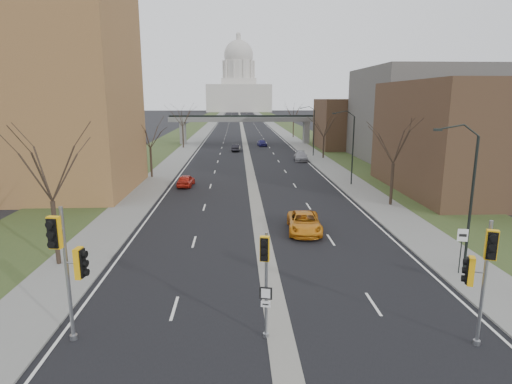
{
  "coord_description": "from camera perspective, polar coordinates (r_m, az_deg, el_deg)",
  "views": [
    {
      "loc": [
        -1.82,
        -17.6,
        10.21
      ],
      "look_at": [
        -0.61,
        9.46,
        4.24
      ],
      "focal_mm": 30.0,
      "sensor_mm": 36.0,
      "label": 1
    }
  ],
  "objects": [
    {
      "name": "tree_left_a",
      "position": [
        28.17,
        -25.98,
        3.88
      ],
      "size": [
        7.2,
        7.2,
        9.4
      ],
      "color": "#382B21",
      "rests_on": "sidewalk_left"
    },
    {
      "name": "streetlight_far",
      "position": [
        76.75,
        7.17,
        9.9
      ],
      "size": [
        2.61,
        0.2,
        8.7
      ],
      "color": "black",
      "rests_on": "sidewalk_right"
    },
    {
      "name": "commercial_block_mid",
      "position": [
        75.77,
        20.94,
        9.57
      ],
      "size": [
        18.0,
        22.0,
        15.0
      ],
      "primitive_type": "cube",
      "color": "#625F5A",
      "rests_on": "ground"
    },
    {
      "name": "tree_left_c",
      "position": [
        90.35,
        -9.81,
        10.24
      ],
      "size": [
        7.65,
        7.65,
        9.99
      ],
      "color": "#382B21",
      "rests_on": "sidewalk_left"
    },
    {
      "name": "sidewalk_right",
      "position": [
        168.48,
        2.19,
        8.96
      ],
      "size": [
        4.0,
        600.0,
        0.12
      ],
      "primitive_type": "cube",
      "color": "gray",
      "rests_on": "ground"
    },
    {
      "name": "apartment_building",
      "position": [
        53.4,
        -30.15,
        11.64
      ],
      "size": [
        25.0,
        16.0,
        22.0
      ],
      "primitive_type": "cube",
      "color": "#9B673E",
      "rests_on": "ground"
    },
    {
      "name": "car_right_mid",
      "position": [
        71.56,
        6.0,
        4.76
      ],
      "size": [
        2.41,
        5.28,
        1.5
      ],
      "primitive_type": "imported",
      "rotation": [
        0.0,
        0.0,
        -0.06
      ],
      "color": "gray",
      "rests_on": "ground"
    },
    {
      "name": "pedestrian_bridge",
      "position": [
        97.77,
        -1.49,
        9.28
      ],
      "size": [
        34.0,
        3.0,
        6.45
      ],
      "color": "slate",
      "rests_on": "ground"
    },
    {
      "name": "signal_pole_left",
      "position": [
        19.21,
        -23.83,
        -7.9
      ],
      "size": [
        1.19,
        1.01,
        5.94
      ],
      "rotation": [
        0.0,
        0.0,
        -0.16
      ],
      "color": "gray",
      "rests_on": "ground"
    },
    {
      "name": "grass_verge_left",
      "position": [
        168.69,
        -8.14,
        8.85
      ],
      "size": [
        8.0,
        600.0,
        0.1
      ],
      "primitive_type": "cube",
      "color": "#2E431E",
      "rests_on": "ground"
    },
    {
      "name": "median_strip",
      "position": [
        167.92,
        -1.94,
        8.93
      ],
      "size": [
        1.2,
        600.0,
        0.02
      ],
      "primitive_type": "cube",
      "color": "gray",
      "rests_on": "ground"
    },
    {
      "name": "commercial_block_near",
      "position": [
        52.57,
        27.07,
        6.49
      ],
      "size": [
        16.0,
        20.0,
        12.0
      ],
      "primitive_type": "cube",
      "color": "#4F3725",
      "rests_on": "ground"
    },
    {
      "name": "car_left_near",
      "position": [
        51.06,
        -9.34,
        1.53
      ],
      "size": [
        1.96,
        4.26,
        1.42
      ],
      "primitive_type": "imported",
      "rotation": [
        0.0,
        0.0,
        3.07
      ],
      "color": "red",
      "rests_on": "ground"
    },
    {
      "name": "ground",
      "position": [
        20.43,
        3.04,
        -17.58
      ],
      "size": [
        700.0,
        700.0,
        0.0
      ],
      "primitive_type": "plane",
      "color": "black",
      "rests_on": "ground"
    },
    {
      "name": "sidewalk_left",
      "position": [
        168.22,
        -6.08,
        8.9
      ],
      "size": [
        4.0,
        600.0,
        0.12
      ],
      "primitive_type": "cube",
      "color": "gray",
      "rests_on": "ground"
    },
    {
      "name": "signal_pole_right",
      "position": [
        19.68,
        27.83,
        -8.78
      ],
      "size": [
        0.91,
        1.25,
        5.47
      ],
      "rotation": [
        0.0,
        0.0,
        -0.38
      ],
      "color": "gray",
      "rests_on": "ground"
    },
    {
      "name": "tree_right_a",
      "position": [
        42.43,
        18.04,
        6.99
      ],
      "size": [
        7.2,
        7.2,
        9.4
      ],
      "color": "#382B21",
      "rests_on": "sidewalk_right"
    },
    {
      "name": "car_left_far",
      "position": [
        84.21,
        -2.67,
        5.92
      ],
      "size": [
        1.83,
        4.3,
        1.38
      ],
      "primitive_type": "imported",
      "rotation": [
        0.0,
        0.0,
        3.05
      ],
      "color": "black",
      "rests_on": "ground"
    },
    {
      "name": "commercial_block_far",
      "position": [
        90.93,
        12.8,
        8.84
      ],
      "size": [
        14.0,
        14.0,
        10.0
      ],
      "primitive_type": "cube",
      "color": "#4F3725",
      "rests_on": "ground"
    },
    {
      "name": "road_surface",
      "position": [
        167.92,
        -1.94,
        8.94
      ],
      "size": [
        20.0,
        600.0,
        0.01
      ],
      "primitive_type": "cube",
      "color": "black",
      "rests_on": "ground"
    },
    {
      "name": "streetlight_near",
      "position": [
        27.05,
        25.81,
        4.27
      ],
      "size": [
        2.61,
        0.2,
        8.7
      ],
      "color": "black",
      "rests_on": "sidewalk_right"
    },
    {
      "name": "grass_verge_right",
      "position": [
        169.07,
        4.24,
        8.95
      ],
      "size": [
        8.0,
        600.0,
        0.1
      ],
      "primitive_type": "cube",
      "color": "#2E431E",
      "rests_on": "ground"
    },
    {
      "name": "car_right_near",
      "position": [
        33.48,
        6.45,
        -4.07
      ],
      "size": [
        2.87,
        5.56,
        1.5
      ],
      "primitive_type": "imported",
      "rotation": [
        0.0,
        0.0,
        -0.07
      ],
      "color": "orange",
      "rests_on": "ground"
    },
    {
      "name": "capitol",
      "position": [
        337.71,
        -2.3,
        13.84
      ],
      "size": [
        48.0,
        42.0,
        55.75
      ],
      "color": "beige",
      "rests_on": "ground"
    },
    {
      "name": "signal_pole_median",
      "position": [
        17.98,
        1.25,
        -10.06
      ],
      "size": [
        0.6,
        0.8,
        4.79
      ],
      "rotation": [
        0.0,
        0.0,
        -0.22
      ],
      "color": "gray",
      "rests_on": "ground"
    },
    {
      "name": "streetlight_mid",
      "position": [
        51.33,
        12.04,
        8.52
      ],
      "size": [
        2.61,
        0.2,
        8.7
      ],
      "color": "black",
      "rests_on": "sidewalk_right"
    },
    {
      "name": "speed_limit_sign",
      "position": [
        27.67,
        25.72,
        -6.14
      ],
      "size": [
        0.58,
        0.15,
        2.72
      ],
      "rotation": [
        0.0,
        0.0,
        -0.21
      ],
      "color": "black",
      "rests_on": "sidewalk_right"
    },
    {
      "name": "tree_right_b",
      "position": [
        74.23,
        9.08,
        8.88
      ],
      "size": [
        6.3,
        6.3,
        8.22
      ],
      "color": "#382B21",
      "rests_on": "sidewalk_right"
    },
    {
      "name": "car_right_far",
      "position": [
        93.01,
        0.81,
        6.57
      ],
      "size": [
        2.15,
        4.37,
        1.43
      ],
      "primitive_type": "imported",
      "rotation": [
        0.0,
        0.0,
        0.11
      ],
      "color": "navy",
      "rests_on": "ground"
    },
    {
      "name": "tree_right_c",
      "position": [
        113.62,
        5.04,
        10.78
      ],
      "size": [
        7.65,
        7.65,
        9.99
      ],
      "color": "#382B21",
      "rests_on": "sidewalk_right"
    },
    {
      "name": "tree_left_b",
      "position": [
        56.85,
        -14.02,
        8.04
      ],
      "size": [
        6.75,
        6.75,
        8.81
      ],
      "color": "#382B21",
      "rests_on": "sidewalk_left"
    }
  ]
}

